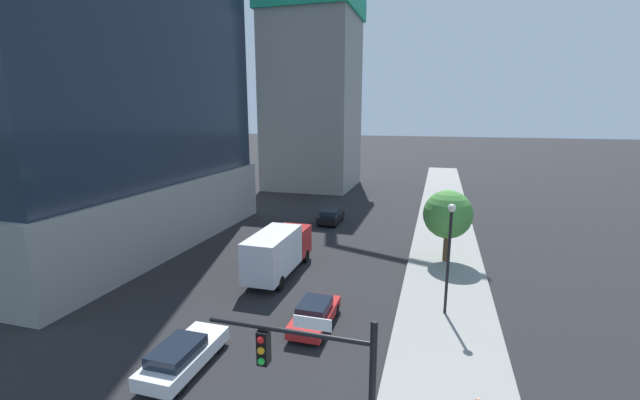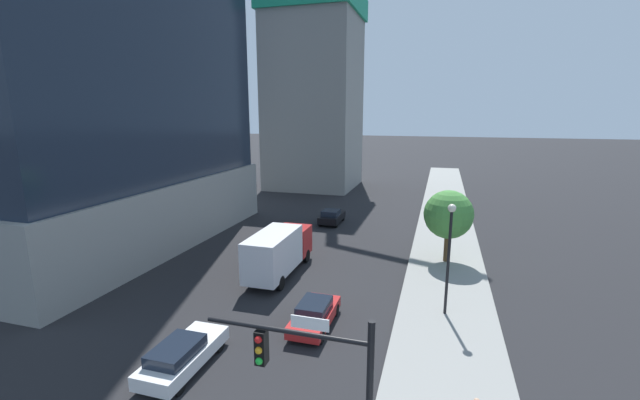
# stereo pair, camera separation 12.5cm
# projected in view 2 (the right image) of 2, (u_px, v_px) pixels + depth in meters

# --- Properties ---
(sidewalk) EXTENTS (5.39, 120.00, 0.15)m
(sidewalk) POSITION_uv_depth(u_px,v_px,m) (446.00, 285.00, 26.66)
(sidewalk) COLOR gray
(sidewalk) RESTS_ON ground
(construction_building) EXTENTS (22.53, 14.82, 37.86)m
(construction_building) POSITION_uv_depth(u_px,v_px,m) (314.00, 84.00, 60.06)
(construction_building) COLOR gray
(construction_building) RESTS_ON ground
(traffic_light_pole) EXTENTS (4.98, 0.48, 5.58)m
(traffic_light_pole) POSITION_uv_depth(u_px,v_px,m) (316.00, 373.00, 11.50)
(traffic_light_pole) COLOR black
(traffic_light_pole) RESTS_ON sidewalk
(street_lamp) EXTENTS (0.44, 0.44, 6.23)m
(street_lamp) POSITION_uv_depth(u_px,v_px,m) (449.00, 244.00, 21.95)
(street_lamp) COLOR black
(street_lamp) RESTS_ON sidewalk
(street_tree) EXTENTS (3.59, 3.59, 5.41)m
(street_tree) POSITION_uv_depth(u_px,v_px,m) (448.00, 215.00, 30.09)
(street_tree) COLOR brown
(street_tree) RESTS_ON sidewalk
(car_white) EXTENTS (1.86, 4.68, 1.40)m
(car_white) POSITION_uv_depth(u_px,v_px,m) (182.00, 355.00, 17.91)
(car_white) COLOR silver
(car_white) RESTS_ON ground
(car_red) EXTENTS (1.78, 4.31, 1.42)m
(car_red) POSITION_uv_depth(u_px,v_px,m) (315.00, 314.00, 21.53)
(car_red) COLOR red
(car_red) RESTS_ON ground
(car_black) EXTENTS (1.94, 4.01, 1.48)m
(car_black) POSITION_uv_depth(u_px,v_px,m) (332.00, 216.00, 41.72)
(car_black) COLOR black
(car_black) RESTS_ON ground
(box_truck) EXTENTS (2.30, 7.70, 3.27)m
(box_truck) POSITION_uv_depth(u_px,v_px,m) (279.00, 250.00, 28.18)
(box_truck) COLOR #B21E1E
(box_truck) RESTS_ON ground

